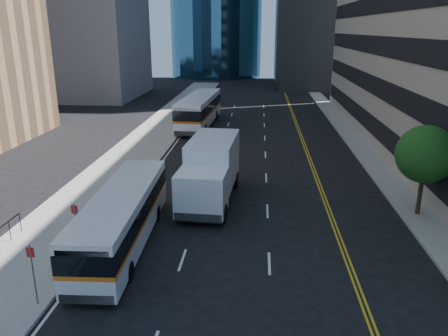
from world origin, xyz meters
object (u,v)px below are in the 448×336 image
(street_tree, at_px, (426,155))
(bus_front, at_px, (123,217))
(box_truck, at_px, (210,170))
(bus_rear, at_px, (199,110))

(street_tree, xyz_separation_m, bus_front, (-15.60, -4.76, -2.13))
(bus_front, bearing_deg, box_truck, 57.53)
(street_tree, bearing_deg, box_truck, 173.51)
(bus_front, bearing_deg, street_tree, 15.01)
(box_truck, bearing_deg, bus_rear, 102.95)
(street_tree, distance_m, box_truck, 12.18)
(bus_front, height_order, bus_rear, bus_rear)
(bus_rear, relative_size, box_truck, 1.61)
(bus_rear, bearing_deg, bus_front, -86.64)
(box_truck, bearing_deg, bus_front, -117.01)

